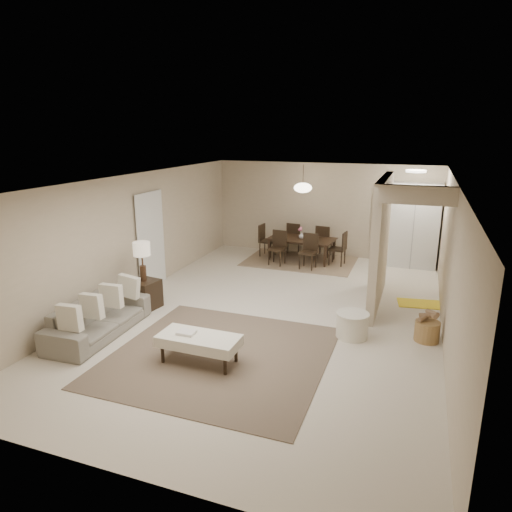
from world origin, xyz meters
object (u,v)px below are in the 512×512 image
at_px(pantry_cabinet, 414,225).
at_px(sofa, 99,318).
at_px(wicker_basket, 427,331).
at_px(round_pouf, 352,325).
at_px(dining_table, 301,249).
at_px(side_table, 145,294).
at_px(ottoman_bench, 199,341).

bearing_deg(pantry_cabinet, sofa, -128.57).
bearing_deg(wicker_basket, sofa, -162.63).
xyz_separation_m(round_pouf, wicker_basket, (1.17, 0.27, -0.04)).
distance_m(sofa, wicker_basket, 5.45).
bearing_deg(pantry_cabinet, dining_table, -170.68).
xyz_separation_m(pantry_cabinet, round_pouf, (-0.77, -4.66, -0.84)).
bearing_deg(sofa, dining_table, -22.77).
bearing_deg(pantry_cabinet, round_pouf, -99.43).
distance_m(pantry_cabinet, side_table, 6.74).
height_order(pantry_cabinet, sofa, pantry_cabinet).
distance_m(pantry_cabinet, wicker_basket, 4.50).
bearing_deg(dining_table, round_pouf, -59.14).
xyz_separation_m(pantry_cabinet, wicker_basket, (0.40, -4.39, -0.88)).
relative_size(side_table, wicker_basket, 1.39).
xyz_separation_m(side_table, dining_table, (2.01, 4.27, 0.02)).
distance_m(ottoman_bench, dining_table, 5.87).
xyz_separation_m(side_table, wicker_basket, (5.15, 0.33, -0.11)).
height_order(pantry_cabinet, wicker_basket, pantry_cabinet).
xyz_separation_m(pantry_cabinet, side_table, (-4.75, -4.72, -0.77)).
relative_size(pantry_cabinet, sofa, 1.03).
distance_m(round_pouf, wicker_basket, 1.21).
relative_size(pantry_cabinet, wicker_basket, 5.30).
bearing_deg(sofa, round_pouf, -73.89).
relative_size(pantry_cabinet, round_pouf, 3.87).
relative_size(sofa, ottoman_bench, 1.67).
bearing_deg(wicker_basket, side_table, -176.32).
bearing_deg(sofa, wicker_basket, -75.12).
xyz_separation_m(round_pouf, dining_table, (-1.97, 4.21, 0.09)).
bearing_deg(pantry_cabinet, wicker_basket, -84.80).
relative_size(wicker_basket, dining_table, 0.23).
distance_m(ottoman_bench, wicker_basket, 3.71).
distance_m(pantry_cabinet, round_pouf, 4.80).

